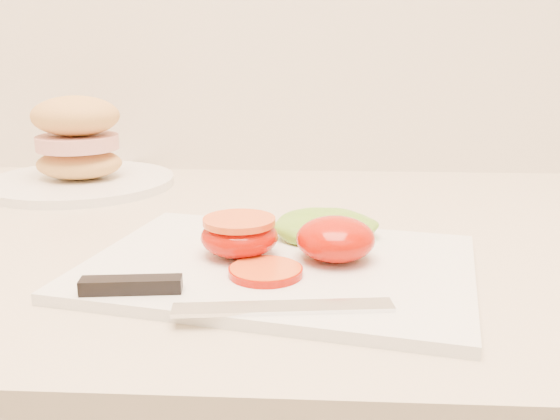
{
  "coord_description": "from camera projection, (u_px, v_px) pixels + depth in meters",
  "views": [
    {
      "loc": [
        -0.57,
        1.03,
        1.13
      ],
      "look_at": [
        -0.6,
        1.56,
        0.99
      ],
      "focal_mm": 40.0,
      "sensor_mm": 36.0,
      "label": 1
    }
  ],
  "objects": [
    {
      "name": "sandwich_plate",
      "position": [
        79.0,
        154.0,
        0.87
      ],
      "size": [
        0.26,
        0.26,
        0.13
      ],
      "rotation": [
        0.0,
        0.0,
        0.12
      ],
      "color": "white",
      "rests_on": "counter"
    },
    {
      "name": "tomato_slice_0",
      "position": [
        266.0,
        271.0,
        0.53
      ],
      "size": [
        0.06,
        0.06,
        0.01
      ],
      "primitive_type": "cylinder",
      "color": "orange",
      "rests_on": "cutting_board"
    },
    {
      "name": "cutting_board",
      "position": [
        279.0,
        267.0,
        0.56
      ],
      "size": [
        0.38,
        0.31,
        0.01
      ],
      "primitive_type": "cube",
      "rotation": [
        0.0,
        0.0,
        -0.21
      ],
      "color": "white",
      "rests_on": "counter"
    },
    {
      "name": "tomato_half_dome",
      "position": [
        335.0,
        239.0,
        0.56
      ],
      "size": [
        0.07,
        0.07,
        0.04
      ],
      "primitive_type": "ellipsoid",
      "color": "#C51003",
      "rests_on": "cutting_board"
    },
    {
      "name": "tomato_half_cut",
      "position": [
        239.0,
        235.0,
        0.57
      ],
      "size": [
        0.07,
        0.07,
        0.04
      ],
      "color": "#C51003",
      "rests_on": "cutting_board"
    },
    {
      "name": "lettuce_leaf_0",
      "position": [
        326.0,
        228.0,
        0.62
      ],
      "size": [
        0.11,
        0.08,
        0.02
      ],
      "primitive_type": "ellipsoid",
      "rotation": [
        0.0,
        0.0,
        0.02
      ],
      "color": "#89C333",
      "rests_on": "cutting_board"
    },
    {
      "name": "knife",
      "position": [
        189.0,
        294.0,
        0.48
      ],
      "size": [
        0.24,
        0.06,
        0.01
      ],
      "rotation": [
        0.0,
        0.0,
        0.12
      ],
      "color": "silver",
      "rests_on": "cutting_board"
    }
  ]
}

